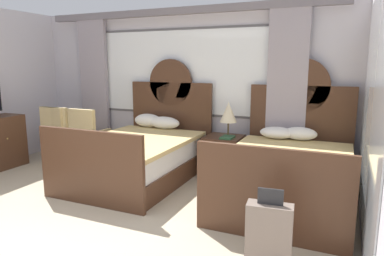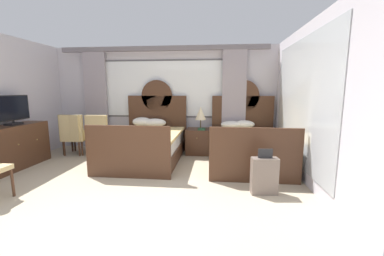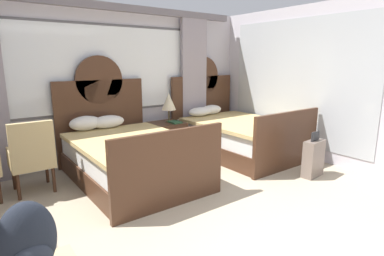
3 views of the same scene
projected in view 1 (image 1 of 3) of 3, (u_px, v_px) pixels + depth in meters
The scene contains 11 objects.
wall_back_window at pixel (182, 83), 6.14m from camera, with size 5.82×0.22×2.70m.
wall_right_mirror at pixel (378, 109), 3.11m from camera, with size 0.08×4.22×2.70m.
bed_near_window at pixel (140, 154), 5.37m from camera, with size 1.55×2.26×1.83m.
bed_near_mirror at pixel (288, 172), 4.48m from camera, with size 1.55×2.26×1.83m.
nightstand_between_beds at pixel (223, 155), 5.56m from camera, with size 0.57×0.59×0.62m.
table_lamp_on_nightstand at pixel (228, 113), 5.44m from camera, with size 0.27×0.27×0.55m.
book_on_nightstand at pixel (227, 137), 5.36m from camera, with size 0.18×0.26×0.03m.
armchair_by_window_left at pixel (88, 135), 6.09m from camera, with size 0.53×0.53×0.99m.
armchair_by_window_centre at pixel (60, 132), 6.35m from camera, with size 0.59×0.59×0.99m.
armchair_by_window_right at pixel (59, 132), 6.35m from camera, with size 0.56×0.56×0.99m.
suitcase_on_floor at pixel (269, 234), 3.03m from camera, with size 0.41×0.21×0.71m.
Camera 1 is at (2.66, -1.96, 1.75)m, focal length 32.61 mm.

